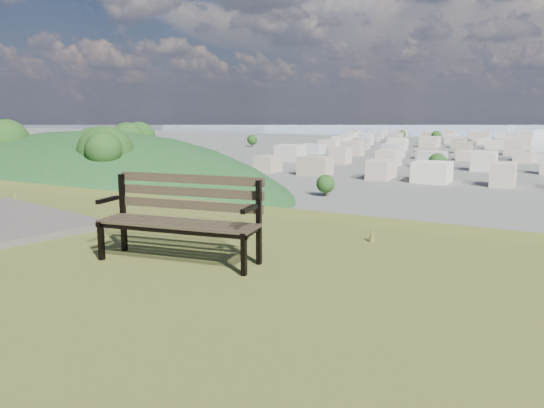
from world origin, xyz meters
The scene contains 4 objects.
park_bench centered at (0.92, 1.49, 25.50)m, with size 1.74×0.80×0.88m.
green_wooded_hill centered at (-127.45, 116.31, 0.12)m, with size 158.79×127.04×79.40m.
city_trees centered at (-26.39, 319.00, 4.83)m, with size 406.52×387.20×9.98m.
far_hills centered at (-60.92, 1402.93, 25.47)m, with size 2050.00×340.00×60.00m.
Camera 1 is at (4.30, -2.76, 26.54)m, focal length 35.00 mm.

